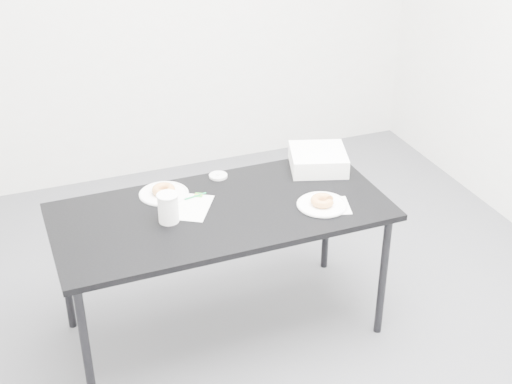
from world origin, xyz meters
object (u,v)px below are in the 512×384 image
object	(u,v)px
coffee_cup	(168,208)
table	(221,219)
plate_near	(322,205)
bakery_box	(318,159)
pen	(195,196)
plate_far	(164,194)
donut_far	(164,190)
donut_near	(322,201)
scorecard	(189,207)

from	to	relation	value
coffee_cup	table	bearing A→B (deg)	3.44
plate_near	bakery_box	bearing A→B (deg)	67.78
plate_near	bakery_box	distance (m)	0.41
pen	plate_far	size ratio (longest dim) A/B	0.48
plate_near	donut_far	world-z (taller)	donut_far
bakery_box	plate_far	bearing A→B (deg)	-163.16
plate_near	donut_near	distance (m)	0.02
pen	donut_near	size ratio (longest dim) A/B	1.02
bakery_box	donut_near	bearing A→B (deg)	-94.58
table	bakery_box	world-z (taller)	bakery_box
donut_near	coffee_cup	distance (m)	0.74
table	scorecard	size ratio (longest dim) A/B	6.37
pen	donut_far	size ratio (longest dim) A/B	1.02
plate_near	coffee_cup	size ratio (longest dim) A/B	1.71
donut_far	coffee_cup	distance (m)	0.27
table	donut_near	world-z (taller)	donut_near
plate_far	donut_far	world-z (taller)	donut_far
table	plate_near	world-z (taller)	plate_near
table	scorecard	xyz separation A→B (m)	(-0.14, 0.08, 0.06)
donut_far	coffee_cup	bearing A→B (deg)	-99.13
donut_far	bakery_box	xyz separation A→B (m)	(0.84, -0.01, 0.02)
donut_near	donut_far	xyz separation A→B (m)	(-0.69, 0.39, -0.00)
pen	donut_near	bearing A→B (deg)	-41.00
table	donut_far	size ratio (longest dim) A/B	13.99
scorecard	donut_far	bearing A→B (deg)	146.53
plate_far	donut_far	bearing A→B (deg)	0.00
plate_near	bakery_box	size ratio (longest dim) A/B	0.85
pen	table	bearing A→B (deg)	-74.86
plate_near	plate_far	distance (m)	0.79
donut_near	coffee_cup	world-z (taller)	coffee_cup
bakery_box	donut_far	bearing A→B (deg)	-163.16
plate_near	donut_far	xyz separation A→B (m)	(-0.69, 0.39, 0.02)
donut_far	pen	bearing A→B (deg)	-31.38
plate_near	plate_far	size ratio (longest dim) A/B	1.00
table	plate_near	xyz separation A→B (m)	(0.47, -0.14, 0.06)
donut_near	bakery_box	world-z (taller)	bakery_box
plate_far	donut_far	distance (m)	0.02
scorecard	donut_near	distance (m)	0.65
scorecard	bakery_box	distance (m)	0.78
scorecard	donut_near	bearing A→B (deg)	10.80
pen	plate_far	bearing A→B (deg)	136.37
pen	plate_far	distance (m)	0.16
table	coffee_cup	bearing A→B (deg)	-177.22
coffee_cup	bakery_box	bearing A→B (deg)	15.56
plate_far	donut_near	bearing A→B (deg)	-29.29
plate_near	donut_near	bearing A→B (deg)	0.00
scorecard	coffee_cup	size ratio (longest dim) A/B	1.77
plate_far	coffee_cup	bearing A→B (deg)	-99.13
coffee_cup	bakery_box	distance (m)	0.92
plate_far	plate_near	bearing A→B (deg)	-29.29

